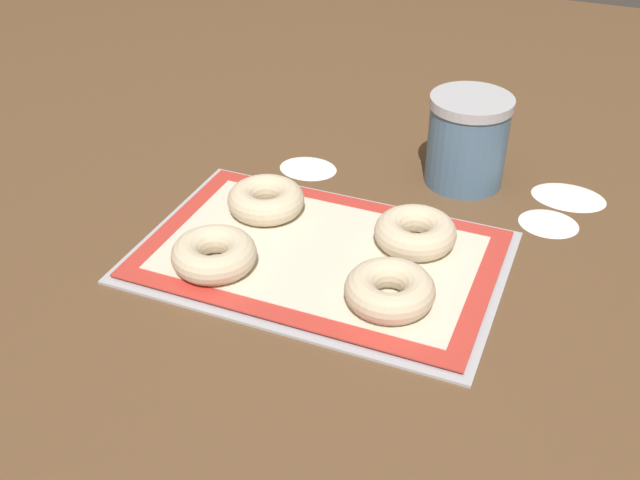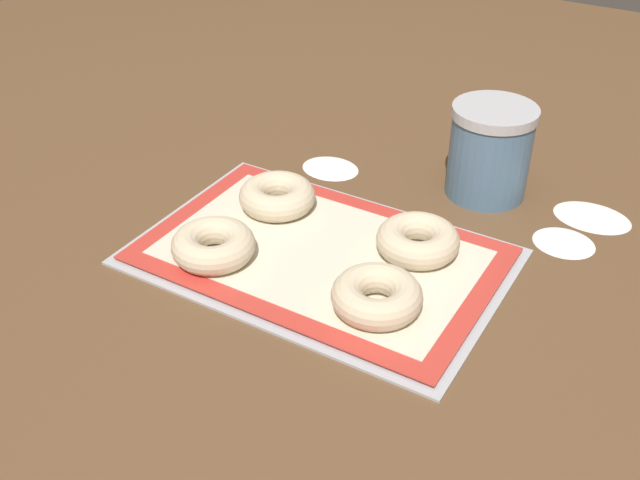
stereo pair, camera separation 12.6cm
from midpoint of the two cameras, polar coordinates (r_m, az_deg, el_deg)
ground_plane at (r=1.05m, az=3.94°, el=-2.11°), size 2.80×2.80×0.00m
baking_tray at (r=1.06m, az=3.38°, el=-1.37°), size 0.51×0.34×0.01m
baking_mat at (r=1.06m, az=3.39°, el=-1.14°), size 0.49×0.32×0.00m
bagel_front_left at (r=1.04m, az=-4.73°, el=-0.53°), size 0.12×0.12×0.04m
bagel_front_right at (r=0.96m, az=8.13°, el=-4.41°), size 0.12×0.12×0.04m
bagel_back_left at (r=1.15m, az=-0.15°, el=3.25°), size 0.12×0.12×0.04m
bagel_back_right at (r=1.07m, az=10.84°, el=-0.16°), size 0.12×0.12×0.04m
flour_canister at (r=1.23m, az=15.73°, el=6.44°), size 0.13×0.13×0.15m
flour_patch_near at (r=1.29m, az=3.61°, el=5.41°), size 0.10×0.08×0.00m
flour_patch_far at (r=1.17m, az=21.06°, el=-0.29°), size 0.09×0.08×0.00m
flour_patch_side at (r=1.25m, az=22.79°, el=1.52°), size 0.12×0.09×0.00m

